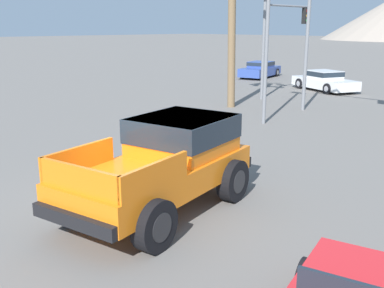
{
  "coord_description": "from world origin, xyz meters",
  "views": [
    {
      "loc": [
        7.22,
        -5.59,
        3.82
      ],
      "look_at": [
        0.43,
        1.19,
        1.29
      ],
      "focal_mm": 42.0,
      "sensor_mm": 36.0,
      "label": 1
    }
  ],
  "objects_px": {
    "parked_car_blue": "(260,69)",
    "traffic_light_crosswalk": "(344,28)",
    "parked_car_white": "(324,80)",
    "orange_pickup_truck": "(168,158)",
    "street_lamp_post": "(269,1)",
    "traffic_light_main": "(284,29)"
  },
  "relations": [
    {
      "from": "orange_pickup_truck",
      "to": "street_lamp_post",
      "type": "bearing_deg",
      "value": 102.14
    },
    {
      "from": "parked_car_blue",
      "to": "parked_car_white",
      "type": "relative_size",
      "value": 0.99
    },
    {
      "from": "orange_pickup_truck",
      "to": "street_lamp_post",
      "type": "distance_m",
      "value": 9.92
    },
    {
      "from": "parked_car_white",
      "to": "traffic_light_crosswalk",
      "type": "relative_size",
      "value": 0.89
    },
    {
      "from": "traffic_light_crosswalk",
      "to": "parked_car_blue",
      "type": "bearing_deg",
      "value": 139.71
    },
    {
      "from": "orange_pickup_truck",
      "to": "traffic_light_crosswalk",
      "type": "height_order",
      "value": "traffic_light_crosswalk"
    },
    {
      "from": "traffic_light_main",
      "to": "orange_pickup_truck",
      "type": "bearing_deg",
      "value": -153.92
    },
    {
      "from": "orange_pickup_truck",
      "to": "street_lamp_post",
      "type": "xyz_separation_m",
      "value": [
        -3.66,
        8.46,
        3.66
      ]
    },
    {
      "from": "parked_car_blue",
      "to": "street_lamp_post",
      "type": "relative_size",
      "value": 0.59
    },
    {
      "from": "parked_car_white",
      "to": "traffic_light_crosswalk",
      "type": "height_order",
      "value": "traffic_light_crosswalk"
    },
    {
      "from": "traffic_light_main",
      "to": "traffic_light_crosswalk",
      "type": "height_order",
      "value": "traffic_light_crosswalk"
    },
    {
      "from": "parked_car_blue",
      "to": "traffic_light_crosswalk",
      "type": "xyz_separation_m",
      "value": [
        11.5,
        -9.75,
        3.11
      ]
    },
    {
      "from": "orange_pickup_truck",
      "to": "traffic_light_crosswalk",
      "type": "bearing_deg",
      "value": 89.92
    },
    {
      "from": "parked_car_blue",
      "to": "street_lamp_post",
      "type": "height_order",
      "value": "street_lamp_post"
    },
    {
      "from": "parked_car_white",
      "to": "traffic_light_main",
      "type": "relative_size",
      "value": 0.91
    },
    {
      "from": "parked_car_blue",
      "to": "parked_car_white",
      "type": "xyz_separation_m",
      "value": [
        7.09,
        -3.04,
        -0.0
      ]
    },
    {
      "from": "traffic_light_main",
      "to": "parked_car_blue",
      "type": "bearing_deg",
      "value": 44.08
    },
    {
      "from": "parked_car_blue",
      "to": "street_lamp_post",
      "type": "xyz_separation_m",
      "value": [
        10.25,
        -13.5,
        4.13
      ]
    },
    {
      "from": "parked_car_blue",
      "to": "traffic_light_main",
      "type": "height_order",
      "value": "traffic_light_main"
    },
    {
      "from": "orange_pickup_truck",
      "to": "traffic_light_crosswalk",
      "type": "xyz_separation_m",
      "value": [
        -2.42,
        12.22,
        2.64
      ]
    },
    {
      "from": "parked_car_blue",
      "to": "traffic_light_main",
      "type": "bearing_deg",
      "value": 120.08
    },
    {
      "from": "orange_pickup_truck",
      "to": "parked_car_blue",
      "type": "distance_m",
      "value": 26.01
    }
  ]
}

